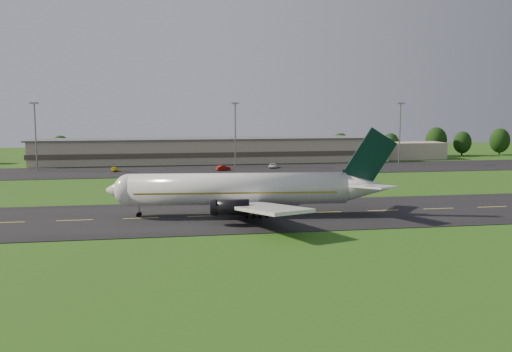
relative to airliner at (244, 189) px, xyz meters
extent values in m
plane|color=#274E13|center=(4.10, 0.08, -4.66)|extent=(360.00, 360.00, 0.00)
cube|color=black|center=(4.10, 0.08, -4.61)|extent=(220.00, 30.00, 0.10)
cube|color=black|center=(4.10, 72.08, -4.61)|extent=(260.00, 30.00, 0.10)
cylinder|color=white|center=(-0.85, 0.08, 0.14)|extent=(38.36, 9.24, 5.60)
sphere|color=white|center=(-19.76, 1.92, 0.14)|extent=(5.60, 5.60, 5.60)
cone|color=white|center=(-21.75, 2.11, 0.14)|extent=(4.50, 5.74, 5.38)
cone|color=white|center=(21.54, -2.09, 0.14)|extent=(9.49, 6.33, 5.49)
cube|color=olive|center=(-1.35, 0.13, -0.21)|extent=(35.38, 8.99, 0.28)
cube|color=black|center=(-20.36, 1.98, 0.69)|extent=(2.28, 3.18, 0.65)
cube|color=white|center=(1.57, -11.20, -1.36)|extent=(12.65, 20.22, 2.20)
cube|color=white|center=(3.69, 10.69, -1.36)|extent=(15.45, 19.96, 2.20)
cube|color=white|center=(21.06, -7.07, 1.04)|extent=(6.94, 9.38, 0.91)
cube|color=white|center=(22.03, 2.89, 1.04)|extent=(8.03, 9.30, 0.91)
cube|color=black|center=(20.05, -1.95, 1.94)|extent=(5.03, 1.03, 3.00)
cube|color=black|center=(22.54, -2.19, 5.64)|extent=(9.43, 1.36, 10.55)
cylinder|color=black|center=(-3.12, -7.74, -1.76)|extent=(5.83, 3.23, 2.70)
cylinder|color=black|center=(-1.57, 8.19, -1.76)|extent=(5.83, 3.23, 2.70)
cube|color=tan|center=(4.10, 96.08, -0.66)|extent=(120.00, 15.00, 8.00)
cube|color=#4C4438|center=(4.10, 96.08, -1.46)|extent=(121.00, 15.40, 1.60)
cube|color=#595B60|center=(4.10, 96.08, 3.49)|extent=(122.00, 16.00, 0.50)
cube|color=tan|center=(74.10, 98.08, -1.66)|extent=(28.00, 11.00, 6.00)
cylinder|color=gray|center=(-50.90, 80.08, 5.34)|extent=(0.44, 0.44, 20.00)
cube|color=gray|center=(-50.90, 80.08, 15.44)|extent=(2.40, 1.20, 0.50)
cylinder|color=gray|center=(9.10, 80.08, 5.34)|extent=(0.44, 0.44, 20.00)
cube|color=gray|center=(9.10, 80.08, 15.44)|extent=(2.40, 1.20, 0.50)
cylinder|color=gray|center=(64.10, 80.08, 5.34)|extent=(0.44, 0.44, 20.00)
cube|color=gray|center=(64.10, 80.08, 15.44)|extent=(2.40, 1.20, 0.50)
cylinder|color=black|center=(-48.22, 106.15, -3.22)|extent=(0.56, 0.56, 2.88)
ellipsoid|color=black|center=(-48.22, 106.15, 0.30)|extent=(6.72, 6.72, 8.40)
cylinder|color=black|center=(-32.72, 107.03, -3.50)|extent=(0.56, 0.56, 2.33)
ellipsoid|color=black|center=(-32.72, 107.03, -0.65)|extent=(5.44, 5.44, 6.80)
cylinder|color=black|center=(52.03, 105.56, -3.21)|extent=(0.56, 0.56, 2.90)
ellipsoid|color=black|center=(52.03, 105.56, 0.34)|extent=(6.78, 6.78, 8.47)
cylinder|color=black|center=(71.78, 105.66, -3.24)|extent=(0.56, 0.56, 2.84)
ellipsoid|color=black|center=(71.78, 105.66, 0.23)|extent=(6.63, 6.63, 8.28)
cylinder|color=black|center=(91.18, 107.46, -2.92)|extent=(0.56, 0.56, 3.49)
ellipsoid|color=black|center=(91.18, 107.46, 1.34)|extent=(8.13, 8.13, 10.17)
cylinder|color=black|center=(102.14, 107.43, -3.18)|extent=(0.56, 0.56, 2.96)
ellipsoid|color=black|center=(102.14, 107.43, 0.44)|extent=(6.92, 6.92, 8.65)
cylinder|color=black|center=(117.79, 106.93, -3.01)|extent=(0.56, 0.56, 3.30)
ellipsoid|color=black|center=(117.79, 106.93, 1.02)|extent=(7.69, 7.69, 9.62)
imported|color=#C2A70B|center=(-27.81, 72.81, -3.88)|extent=(2.51, 4.28, 1.37)
imported|color=maroon|center=(4.09, 70.28, -3.81)|extent=(4.80, 3.38, 1.50)
imported|color=silver|center=(20.16, 74.78, -3.84)|extent=(3.49, 5.58, 1.44)
imported|color=orange|center=(46.46, 70.54, -3.83)|extent=(4.83, 5.16, 1.46)
camera|label=1|loc=(-14.40, -98.34, 14.69)|focal=40.00mm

